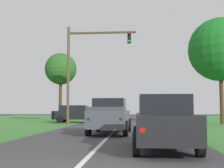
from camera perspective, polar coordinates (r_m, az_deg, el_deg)
ground_plane at (r=18.10m, az=0.07°, el=-9.14°), size 120.00×120.00×0.00m
red_suv_near at (r=10.84m, az=9.53°, el=-6.86°), size 2.09×4.97×1.87m
pickup_truck_lead at (r=17.31m, az=-0.34°, el=-6.01°), size 2.29×5.38×1.98m
traffic_light at (r=27.52m, az=-5.32°, el=4.27°), size 6.25×0.40×8.86m
keep_moving_sign at (r=25.57m, az=14.03°, el=-4.20°), size 0.60×0.09×2.43m
oak_tree_right at (r=29.94m, az=19.66°, el=6.10°), size 5.88×5.88×9.82m
crossing_suv_far at (r=31.26m, az=-6.95°, el=-5.53°), size 4.54×2.15×1.75m
extra_tree_1 at (r=35.72m, az=-9.60°, el=2.75°), size 3.67×3.67×7.86m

